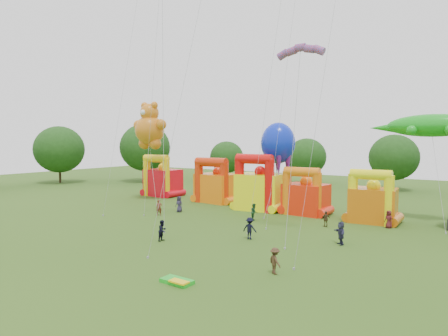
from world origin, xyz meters
The scene contains 22 objects.
ground centered at (0.00, 0.00, 0.00)m, with size 160.00×160.00×0.00m, color #305217.
tree_ring centered at (-1.20, 0.62, 6.26)m, with size 125.44×127.56×12.07m.
bouncy_castle_0 centered at (-20.65, 29.64, 2.44)m, with size 5.63×4.80×6.42m.
bouncy_castle_1 centered at (-9.98, 29.08, 2.37)m, with size 5.99×5.08×6.25m.
bouncy_castle_2 centered at (-2.14, 26.89, 2.64)m, with size 5.76×4.84×6.96m.
bouncy_castle_3 centered at (3.81, 27.14, 2.13)m, with size 4.99×4.16×5.56m.
bouncy_castle_4 centered at (11.49, 26.58, 2.16)m, with size 4.82×3.98×5.65m.
teddy_bear_kite centered at (-17.73, 24.41, 6.64)m, with size 7.62×5.86×14.15m.
gecko_kite centered at (17.00, 28.97, 6.80)m, with size 11.78×7.83×11.51m.
octopus_kite centered at (-0.10, 27.43, 6.14)m, with size 4.24×8.48×10.90m.
parafoil_kites centered at (-4.69, 15.06, 13.01)m, with size 23.44×10.24×29.92m.
diamond_kites centered at (1.44, 15.23, 16.24)m, with size 28.36×19.84×38.60m.
folded_kite_bundle centered at (5.89, 1.57, 0.14)m, with size 2.03×1.15×0.31m.
spectator_0 centered at (-9.35, 20.19, 0.96)m, with size 0.93×0.61×1.91m, color #2B263F.
spectator_1 centered at (-9.90, 17.26, 0.89)m, with size 0.65×0.43×1.78m, color maroon.
spectator_2 centered at (0.59, 20.76, 0.91)m, with size 0.89×0.69×1.83m, color #1A4222.
spectator_3 centered at (4.24, 13.33, 0.96)m, with size 1.24×0.71×1.92m, color black.
spectator_4 centered at (8.15, 21.80, 0.79)m, with size 0.93×0.39×1.58m, color #45331B.
spectator_5 centered at (11.41, 15.91, 0.96)m, with size 1.78×0.57×1.92m, color #2A2A46.
spectator_6 centered at (13.49, 24.63, 0.87)m, with size 0.85×0.56×1.75m, color #52171B.
spectator_8 centered at (-1.73, 8.75, 0.90)m, with size 0.87×0.68×1.80m, color black.
spectator_9 centered at (10.06, 6.34, 0.86)m, with size 1.11×0.64×1.73m, color #422C1A.
Camera 1 is at (21.09, -16.53, 8.62)m, focal length 32.00 mm.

